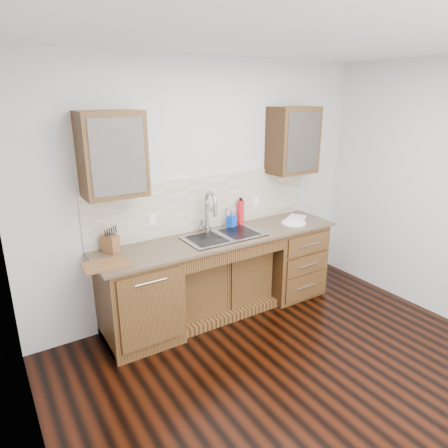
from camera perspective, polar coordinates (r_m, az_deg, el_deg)
ground at (r=3.71m, az=12.64°, el=-22.38°), size 4.00×3.50×0.10m
ceiling at (r=2.88m, az=16.85°, el=25.77°), size 4.00×3.50×0.10m
wall_back at (r=4.38m, az=-2.82°, el=5.11°), size 4.00×0.10×2.70m
wall_left at (r=2.15m, az=-27.69°, el=-11.30°), size 0.10×3.50×2.70m
base_cabinet_left at (r=4.02m, az=-12.02°, el=-10.43°), size 0.70×0.62×0.88m
base_cabinet_center at (r=4.49m, az=-0.90°, el=-8.08°), size 1.20×0.44×0.70m
base_cabinet_right at (r=4.91m, az=9.17°, el=-4.81°), size 0.70×0.62×0.88m
countertop at (r=4.20m, az=-0.18°, el=-1.92°), size 2.70×0.65×0.03m
backsplash at (r=4.36m, az=-2.39°, el=3.10°), size 2.70×0.02×0.59m
sink at (r=4.21m, az=-0.07°, el=-2.88°), size 0.84×0.46×0.19m
faucet at (r=4.27m, az=-2.52°, el=1.45°), size 0.04×0.04×0.40m
filter_tap at (r=4.43m, az=0.23°, el=0.99°), size 0.02×0.02×0.24m
upper_cabinet_left at (r=3.68m, az=-15.70°, el=9.52°), size 0.55×0.34×0.75m
upper_cabinet_right at (r=4.73m, az=9.81°, el=11.68°), size 0.55×0.34×0.75m
outlet_left at (r=4.10m, az=-10.16°, el=0.61°), size 0.08×0.01×0.12m
outlet_right at (r=4.72m, az=4.55°, el=3.15°), size 0.08×0.01×0.12m
soap_bottle at (r=4.45m, az=1.10°, el=0.71°), size 0.11×0.11×0.18m
water_bottle at (r=4.55m, az=2.41°, el=1.69°), size 0.08×0.08×0.28m
plate at (r=4.66m, az=9.92°, el=0.15°), size 0.36×0.36×0.02m
dish_towel at (r=4.73m, az=10.22°, el=0.73°), size 0.31×0.29×0.04m
knife_block at (r=3.89m, az=-15.90°, el=-2.72°), size 0.15×0.18×0.17m
cutting_board at (r=3.63m, az=-16.54°, el=-5.58°), size 0.40×0.29×0.02m
cup_left_a at (r=3.67m, az=-16.91°, el=8.55°), size 0.15×0.15×0.09m
cup_left_b at (r=3.71m, az=-14.44°, el=8.94°), size 0.13×0.13×0.10m
cup_right_a at (r=4.70m, az=9.23°, el=11.09°), size 0.14×0.14×0.11m
cup_right_b at (r=4.77m, az=10.18°, el=11.12°), size 0.14×0.14×0.10m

